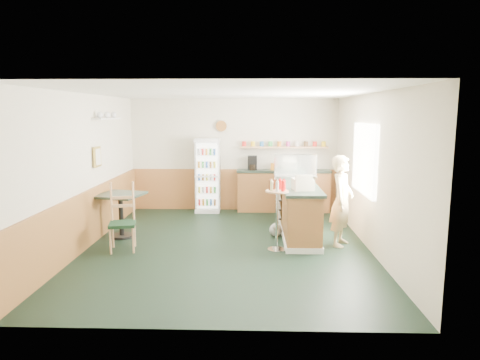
{
  "coord_description": "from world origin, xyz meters",
  "views": [
    {
      "loc": [
        0.47,
        -7.38,
        2.36
      ],
      "look_at": [
        0.22,
        0.6,
        1.11
      ],
      "focal_mm": 32.0,
      "sensor_mm": 36.0,
      "label": 1
    }
  ],
  "objects_px": {
    "cash_register": "(303,184)",
    "drinks_fridge": "(208,175)",
    "display_case": "(295,166)",
    "cafe_table": "(121,207)",
    "cafe_chair": "(124,215)",
    "shopkeeper": "(342,201)",
    "condiment_stand": "(277,205)"
  },
  "relations": [
    {
      "from": "drinks_fridge",
      "to": "cash_register",
      "type": "xyz_separation_m",
      "value": [
        1.97,
        -2.6,
        0.23
      ]
    },
    {
      "from": "cash_register",
      "to": "shopkeeper",
      "type": "distance_m",
      "value": 0.76
    },
    {
      "from": "drinks_fridge",
      "to": "cash_register",
      "type": "bearing_deg",
      "value": -52.83
    },
    {
      "from": "cash_register",
      "to": "cafe_chair",
      "type": "distance_m",
      "value": 3.19
    },
    {
      "from": "display_case",
      "to": "shopkeeper",
      "type": "relative_size",
      "value": 0.54
    },
    {
      "from": "shopkeeper",
      "to": "cafe_table",
      "type": "distance_m",
      "value": 4.12
    },
    {
      "from": "condiment_stand",
      "to": "cafe_chair",
      "type": "bearing_deg",
      "value": 179.88
    },
    {
      "from": "shopkeeper",
      "to": "condiment_stand",
      "type": "relative_size",
      "value": 1.32
    },
    {
      "from": "display_case",
      "to": "cash_register",
      "type": "height_order",
      "value": "display_case"
    },
    {
      "from": "display_case",
      "to": "drinks_fridge",
      "type": "bearing_deg",
      "value": 148.84
    },
    {
      "from": "drinks_fridge",
      "to": "shopkeeper",
      "type": "bearing_deg",
      "value": -44.37
    },
    {
      "from": "display_case",
      "to": "condiment_stand",
      "type": "relative_size",
      "value": 0.71
    },
    {
      "from": "cafe_chair",
      "to": "condiment_stand",
      "type": "bearing_deg",
      "value": -12.16
    },
    {
      "from": "display_case",
      "to": "condiment_stand",
      "type": "xyz_separation_m",
      "value": [
        -0.47,
        -1.75,
        -0.45
      ]
    },
    {
      "from": "drinks_fridge",
      "to": "cafe_chair",
      "type": "distance_m",
      "value": 3.17
    },
    {
      "from": "display_case",
      "to": "cash_register",
      "type": "xyz_separation_m",
      "value": [
        0.0,
        -1.41,
        -0.15
      ]
    },
    {
      "from": "drinks_fridge",
      "to": "shopkeeper",
      "type": "relative_size",
      "value": 1.09
    },
    {
      "from": "cash_register",
      "to": "cafe_chair",
      "type": "xyz_separation_m",
      "value": [
        -3.13,
        -0.34,
        -0.5
      ]
    },
    {
      "from": "drinks_fridge",
      "to": "cafe_table",
      "type": "relative_size",
      "value": 1.9
    },
    {
      "from": "cash_register",
      "to": "condiment_stand",
      "type": "bearing_deg",
      "value": -152.77
    },
    {
      "from": "display_case",
      "to": "cafe_table",
      "type": "relative_size",
      "value": 0.94
    },
    {
      "from": "cash_register",
      "to": "drinks_fridge",
      "type": "bearing_deg",
      "value": 118.51
    },
    {
      "from": "cafe_table",
      "to": "drinks_fridge",
      "type": "bearing_deg",
      "value": 57.35
    },
    {
      "from": "shopkeeper",
      "to": "cafe_table",
      "type": "xyz_separation_m",
      "value": [
        -4.1,
        0.38,
        -0.22
      ]
    },
    {
      "from": "cafe_table",
      "to": "cafe_chair",
      "type": "bearing_deg",
      "value": -69.22
    },
    {
      "from": "drinks_fridge",
      "to": "cafe_chair",
      "type": "relative_size",
      "value": 1.5
    },
    {
      "from": "cash_register",
      "to": "cafe_table",
      "type": "xyz_separation_m",
      "value": [
        -3.4,
        0.37,
        -0.51
      ]
    },
    {
      "from": "display_case",
      "to": "condiment_stand",
      "type": "bearing_deg",
      "value": -105.11
    },
    {
      "from": "drinks_fridge",
      "to": "display_case",
      "type": "height_order",
      "value": "drinks_fridge"
    },
    {
      "from": "cash_register",
      "to": "shopkeeper",
      "type": "bearing_deg",
      "value": -9.81
    },
    {
      "from": "display_case",
      "to": "shopkeeper",
      "type": "xyz_separation_m",
      "value": [
        0.7,
        -1.42,
        -0.44
      ]
    },
    {
      "from": "shopkeeper",
      "to": "condiment_stand",
      "type": "distance_m",
      "value": 1.22
    }
  ]
}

